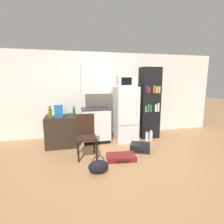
{
  "coord_description": "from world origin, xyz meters",
  "views": [
    {
      "loc": [
        -1.09,
        -3.11,
        1.61
      ],
      "look_at": [
        -0.15,
        0.85,
        0.88
      ],
      "focal_mm": 28.0,
      "sensor_mm": 36.0,
      "label": 1
    }
  ],
  "objects_px": {
    "refrigerator": "(126,114)",
    "bookshelf": "(149,103)",
    "water_bottle_front": "(151,135)",
    "suitcase_large_flat": "(140,147)",
    "handbag": "(98,167)",
    "suitcase_small_flat": "(121,157)",
    "kitchen_hutch": "(96,106)",
    "water_bottle_middle": "(147,137)",
    "bottle_green_tall": "(74,112)",
    "cereal_box": "(59,111)",
    "bottle_clear_short": "(65,112)",
    "chair": "(86,132)",
    "side_table": "(61,131)",
    "bottle_olive_oil": "(50,113)",
    "microwave": "(126,81)",
    "bowl": "(54,115)"
  },
  "relations": [
    {
      "from": "side_table",
      "to": "kitchen_hutch",
      "type": "relative_size",
      "value": 0.37
    },
    {
      "from": "bookshelf",
      "to": "water_bottle_middle",
      "type": "xyz_separation_m",
      "value": [
        -0.2,
        -0.36,
        -0.86
      ]
    },
    {
      "from": "suitcase_large_flat",
      "to": "refrigerator",
      "type": "bearing_deg",
      "value": 122.32
    },
    {
      "from": "bowl",
      "to": "bookshelf",
      "type": "bearing_deg",
      "value": 1.15
    },
    {
      "from": "suitcase_large_flat",
      "to": "microwave",
      "type": "bearing_deg",
      "value": 122.36
    },
    {
      "from": "bottle_olive_oil",
      "to": "suitcase_small_flat",
      "type": "height_order",
      "value": "bottle_olive_oil"
    },
    {
      "from": "microwave",
      "to": "cereal_box",
      "type": "xyz_separation_m",
      "value": [
        -1.71,
        -0.2,
        -0.69
      ]
    },
    {
      "from": "water_bottle_front",
      "to": "kitchen_hutch",
      "type": "bearing_deg",
      "value": 170.84
    },
    {
      "from": "suitcase_small_flat",
      "to": "water_bottle_middle",
      "type": "height_order",
      "value": "water_bottle_middle"
    },
    {
      "from": "bottle_green_tall",
      "to": "water_bottle_front",
      "type": "relative_size",
      "value": 0.78
    },
    {
      "from": "side_table",
      "to": "bottle_green_tall",
      "type": "height_order",
      "value": "bottle_green_tall"
    },
    {
      "from": "handbag",
      "to": "water_bottle_front",
      "type": "xyz_separation_m",
      "value": [
        1.68,
        1.4,
        0.01
      ]
    },
    {
      "from": "kitchen_hutch",
      "to": "cereal_box",
      "type": "height_order",
      "value": "kitchen_hutch"
    },
    {
      "from": "kitchen_hutch",
      "to": "chair",
      "type": "xyz_separation_m",
      "value": [
        -0.34,
        -0.86,
        -0.42
      ]
    },
    {
      "from": "cereal_box",
      "to": "bookshelf",
      "type": "bearing_deg",
      "value": 7.32
    },
    {
      "from": "water_bottle_front",
      "to": "suitcase_small_flat",
      "type": "bearing_deg",
      "value": -139.47
    },
    {
      "from": "cereal_box",
      "to": "suitcase_large_flat",
      "type": "distance_m",
      "value": 2.08
    },
    {
      "from": "cereal_box",
      "to": "water_bottle_middle",
      "type": "relative_size",
      "value": 0.98
    },
    {
      "from": "bottle_clear_short",
      "to": "chair",
      "type": "distance_m",
      "value": 1.0
    },
    {
      "from": "bookshelf",
      "to": "bowl",
      "type": "relative_size",
      "value": 11.06
    },
    {
      "from": "side_table",
      "to": "bookshelf",
      "type": "xyz_separation_m",
      "value": [
        2.41,
        0.12,
        0.61
      ]
    },
    {
      "from": "water_bottle_front",
      "to": "side_table",
      "type": "bearing_deg",
      "value": 176.1
    },
    {
      "from": "bottle_green_tall",
      "to": "water_bottle_front",
      "type": "distance_m",
      "value": 2.16
    },
    {
      "from": "bottle_clear_short",
      "to": "chair",
      "type": "xyz_separation_m",
      "value": [
        0.44,
        -0.85,
        -0.29
      ]
    },
    {
      "from": "bowl",
      "to": "water_bottle_front",
      "type": "bearing_deg",
      "value": -5.3
    },
    {
      "from": "bookshelf",
      "to": "chair",
      "type": "xyz_separation_m",
      "value": [
        -1.86,
        -0.9,
        -0.45
      ]
    },
    {
      "from": "bottle_green_tall",
      "to": "handbag",
      "type": "xyz_separation_m",
      "value": [
        0.36,
        -1.52,
        -0.73
      ]
    },
    {
      "from": "bookshelf",
      "to": "handbag",
      "type": "relative_size",
      "value": 5.47
    },
    {
      "from": "handbag",
      "to": "side_table",
      "type": "bearing_deg",
      "value": 113.63
    },
    {
      "from": "suitcase_large_flat",
      "to": "suitcase_small_flat",
      "type": "relative_size",
      "value": 0.87
    },
    {
      "from": "refrigerator",
      "to": "bookshelf",
      "type": "height_order",
      "value": "bookshelf"
    },
    {
      "from": "bottle_olive_oil",
      "to": "suitcase_large_flat",
      "type": "relative_size",
      "value": 0.52
    },
    {
      "from": "cereal_box",
      "to": "water_bottle_front",
      "type": "bearing_deg",
      "value": 0.68
    },
    {
      "from": "suitcase_small_flat",
      "to": "water_bottle_front",
      "type": "relative_size",
      "value": 2.03
    },
    {
      "from": "bookshelf",
      "to": "water_bottle_front",
      "type": "bearing_deg",
      "value": -99.94
    },
    {
      "from": "chair",
      "to": "suitcase_large_flat",
      "type": "relative_size",
      "value": 1.67
    },
    {
      "from": "bookshelf",
      "to": "bottle_clear_short",
      "type": "bearing_deg",
      "value": -178.66
    },
    {
      "from": "suitcase_small_flat",
      "to": "kitchen_hutch",
      "type": "bearing_deg",
      "value": 112.69
    },
    {
      "from": "suitcase_large_flat",
      "to": "water_bottle_middle",
      "type": "xyz_separation_m",
      "value": [
        0.43,
        0.57,
        0.04
      ]
    },
    {
      "from": "bottle_green_tall",
      "to": "refrigerator",
      "type": "bearing_deg",
      "value": 2.44
    },
    {
      "from": "side_table",
      "to": "microwave",
      "type": "height_order",
      "value": "microwave"
    },
    {
      "from": "bottle_green_tall",
      "to": "water_bottle_front",
      "type": "xyz_separation_m",
      "value": [
        2.04,
        -0.12,
        -0.72
      ]
    },
    {
      "from": "bottle_olive_oil",
      "to": "handbag",
      "type": "height_order",
      "value": "bottle_olive_oil"
    },
    {
      "from": "bottle_green_tall",
      "to": "kitchen_hutch",
      "type": "bearing_deg",
      "value": 11.99
    },
    {
      "from": "microwave",
      "to": "cereal_box",
      "type": "distance_m",
      "value": 1.86
    },
    {
      "from": "bottle_green_tall",
      "to": "bottle_olive_oil",
      "type": "bearing_deg",
      "value": -161.53
    },
    {
      "from": "water_bottle_middle",
      "to": "cereal_box",
      "type": "bearing_deg",
      "value": 178.71
    },
    {
      "from": "suitcase_large_flat",
      "to": "handbag",
      "type": "bearing_deg",
      "value": -119.96
    },
    {
      "from": "bottle_olive_oil",
      "to": "suitcase_small_flat",
      "type": "relative_size",
      "value": 0.45
    },
    {
      "from": "side_table",
      "to": "kitchen_hutch",
      "type": "bearing_deg",
      "value": 5.04
    }
  ]
}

